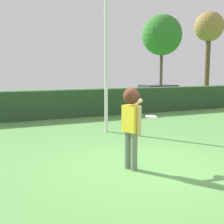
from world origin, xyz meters
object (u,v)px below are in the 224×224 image
person (132,117)px  parked_car_blue (158,93)px  birch_tree (162,35)px  lamppost (106,24)px  willow_tree (209,29)px  frisbee (151,117)px

person → parked_car_blue: person is taller
person → birch_tree: 19.64m
lamppost → willow_tree: 17.21m
person → frisbee: (0.55, 0.09, -0.04)m
frisbee → lamppost: 4.75m
birch_tree → parked_car_blue: bearing=-125.6°
frisbee → lamppost: lamppost is taller
person → birch_tree: birch_tree is taller
willow_tree → person: bearing=-136.4°
parked_car_blue → birch_tree: bearing=54.4°
lamppost → birch_tree: size_ratio=1.01×
lamppost → willow_tree: bearing=36.5°
parked_car_blue → willow_tree: bearing=24.2°
frisbee → lamppost: (0.58, 3.91, 2.62)m
person → parked_car_blue: (7.93, 11.05, -0.47)m
frisbee → parked_car_blue: bearing=56.1°
person → frisbee: 0.56m
person → birch_tree: (11.21, 15.63, 3.93)m
parked_car_blue → frisbee: bearing=-123.9°
frisbee → willow_tree: 20.61m
lamppost → willow_tree: (13.75, 10.18, 1.91)m
birch_tree → frisbee: bearing=-124.4°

